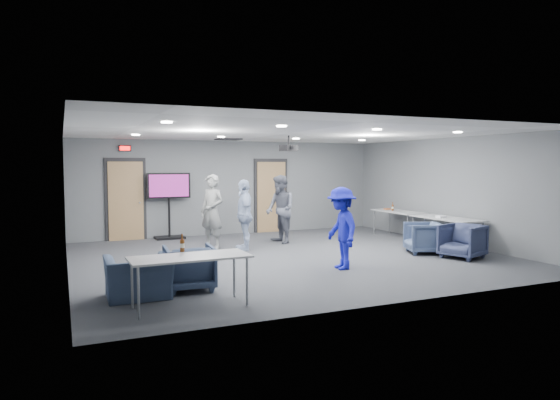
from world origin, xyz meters
name	(u,v)px	position (x,y,z in m)	size (l,w,h in m)	color
floor	(290,256)	(0.00, 0.00, 0.00)	(9.00, 9.00, 0.00)	#36383D
ceiling	(290,133)	(0.00, 0.00, 2.70)	(9.00, 9.00, 0.00)	white
wall_back	(232,188)	(0.00, 4.00, 1.35)	(9.00, 0.02, 2.70)	slate
wall_front	(406,210)	(0.00, -4.00, 1.35)	(9.00, 0.02, 2.70)	slate
wall_left	(66,201)	(-4.50, 0.00, 1.35)	(0.02, 8.00, 2.70)	slate
wall_right	(450,191)	(4.50, 0.00, 1.35)	(0.02, 8.00, 2.70)	slate
door_left	(126,200)	(-3.00, 3.95, 1.07)	(1.06, 0.17, 2.24)	black
door_right	(271,196)	(1.20, 3.95, 1.07)	(1.06, 0.17, 2.24)	black
exit_sign	(125,148)	(-3.00, 3.93, 2.45)	(0.32, 0.08, 0.16)	black
hvac_diffuser	(228,139)	(-0.50, 2.80, 2.69)	(0.60, 0.60, 0.03)	black
downlights	(290,134)	(0.00, 0.00, 2.68)	(6.18, 3.78, 0.02)	white
person_a	(212,212)	(-1.28, 1.68, 0.89)	(0.65, 0.43, 1.78)	gray
person_b	(280,209)	(0.55, 1.79, 0.88)	(0.85, 0.66, 1.75)	slate
person_c	(244,215)	(-0.64, 1.19, 0.84)	(0.98, 0.41, 1.67)	#B1C3E3
person_d	(341,228)	(0.35, -1.59, 0.79)	(1.02, 0.59, 1.58)	#1B1FB3
chair_right_b	(424,238)	(2.95, -0.86, 0.35)	(0.75, 0.78, 0.71)	#3E4D6B
chair_right_c	(462,241)	(3.31, -1.68, 0.37)	(0.79, 0.81, 0.74)	#333A58
chair_front_a	(189,267)	(-2.72, -2.00, 0.36)	(0.77, 0.79, 0.72)	#384561
chair_front_b	(139,277)	(-3.53, -2.20, 0.31)	(0.97, 0.85, 0.63)	#3B4B67
table_right_a	(398,213)	(4.00, 1.47, 0.68)	(0.70, 1.69, 0.73)	#A4A7A9
table_right_b	(447,219)	(4.00, -0.43, 0.69)	(0.79, 1.89, 0.73)	#A4A7A9
table_front_left	(190,260)	(-2.94, -3.00, 0.68)	(1.69, 0.74, 0.73)	#A4A7A9
bottle_front	(182,245)	(-2.96, -2.60, 0.83)	(0.07, 0.07, 0.27)	#623210
bottle_right	(393,207)	(3.94, 1.65, 0.82)	(0.06, 0.06, 0.24)	#623210
snack_box	(387,209)	(3.99, 1.95, 0.75)	(0.18, 0.12, 0.04)	#B65C2D
wrapper	(441,216)	(3.91, -0.34, 0.75)	(0.22, 0.15, 0.05)	white
tv_stand	(169,201)	(-1.89, 3.75, 1.02)	(1.17, 0.56, 1.80)	black
projector	(289,148)	(0.27, 0.66, 2.40)	(0.41, 0.37, 0.36)	black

